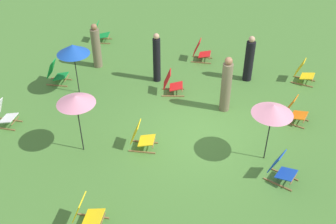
{
  "coord_description": "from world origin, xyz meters",
  "views": [
    {
      "loc": [
        -9.2,
        -1.99,
        7.62
      ],
      "look_at": [
        0.0,
        1.2,
        0.5
      ],
      "focal_mm": 43.61,
      "sensor_mm": 36.0,
      "label": 1
    }
  ],
  "objects": [
    {
      "name": "person_3",
      "position": [
        2.33,
        2.42,
        0.87
      ],
      "size": [
        0.35,
        0.35,
        1.8
      ],
      "rotation": [
        0.0,
        0.0,
        0.43
      ],
      "color": "black",
      "rests_on": "ground"
    },
    {
      "name": "person_1",
      "position": [
        1.38,
        -0.21,
        0.89
      ],
      "size": [
        0.44,
        0.44,
        1.87
      ],
      "rotation": [
        0.0,
        0.0,
        4.2
      ],
      "color": "#72664C",
      "rests_on": "ground"
    },
    {
      "name": "deckchair_7",
      "position": [
        -4.08,
        1.73,
        0.37
      ],
      "size": [
        0.59,
        0.83,
        0.83
      ],
      "rotation": [
        0.0,
        0.0,
        0.16
      ],
      "color": "olive",
      "rests_on": "ground"
    },
    {
      "name": "deckchair_11",
      "position": [
        4.44,
        5.7,
        0.37
      ],
      "size": [
        0.66,
        0.86,
        0.83
      ],
      "rotation": [
        0.0,
        0.0,
        0.27
      ],
      "color": "olive",
      "rests_on": "ground"
    },
    {
      "name": "ground_plane",
      "position": [
        0.0,
        0.0,
        0.0
      ],
      "size": [
        40.0,
        40.0,
        0.0
      ],
      "primitive_type": "plane",
      "color": "#477A33"
    },
    {
      "name": "deckchair_1",
      "position": [
        1.72,
        1.67,
        0.37
      ],
      "size": [
        0.68,
        0.87,
        0.83
      ],
      "rotation": [
        0.0,
        0.0,
        0.31
      ],
      "color": "olive",
      "rests_on": "ground"
    },
    {
      "name": "person_2",
      "position": [
        3.43,
        -0.57,
        0.79
      ],
      "size": [
        0.44,
        0.44,
        1.67
      ],
      "rotation": [
        0.0,
        0.0,
        4.07
      ],
      "color": "black",
      "rests_on": "ground"
    },
    {
      "name": "umbrella_0",
      "position": [
        -1.82,
        3.08,
        1.69
      ],
      "size": [
        1.02,
        1.02,
        1.81
      ],
      "color": "black",
      "rests_on": "ground"
    },
    {
      "name": "umbrella_1",
      "position": [
        0.74,
        4.64,
        1.62
      ],
      "size": [
        1.06,
        1.06,
        1.78
      ],
      "color": "black",
      "rests_on": "ground"
    },
    {
      "name": "deckchair_9",
      "position": [
        -1.19,
        -2.25,
        0.37
      ],
      "size": [
        0.67,
        0.86,
        0.83
      ],
      "rotation": [
        0.0,
        0.0,
        -0.29
      ],
      "color": "olive",
      "rests_on": "ground"
    },
    {
      "name": "deckchair_8",
      "position": [
        3.9,
        -2.43,
        0.37
      ],
      "size": [
        0.57,
        0.81,
        0.83
      ],
      "rotation": [
        0.0,
        0.0,
        -0.12
      ],
      "color": "olive",
      "rests_on": "ground"
    },
    {
      "name": "deckchair_6",
      "position": [
        4.23,
        1.36,
        0.37
      ],
      "size": [
        0.58,
        0.82,
        0.83
      ],
      "rotation": [
        0.0,
        0.0,
        0.15
      ],
      "color": "olive",
      "rests_on": "ground"
    },
    {
      "name": "deckchair_4",
      "position": [
        -1.57,
        5.88,
        0.37
      ],
      "size": [
        0.56,
        0.81,
        0.83
      ],
      "rotation": [
        0.0,
        0.0,
        0.12
      ],
      "color": "olive",
      "rests_on": "ground"
    },
    {
      "name": "deckchair_0",
      "position": [
        1.47,
        -2.35,
        0.37
      ],
      "size": [
        0.63,
        0.84,
        0.83
      ],
      "rotation": [
        0.0,
        0.0,
        -0.21
      ],
      "color": "olive",
      "rests_on": "ground"
    },
    {
      "name": "umbrella_2",
      "position": [
        -0.51,
        -1.76,
        1.64
      ],
      "size": [
        1.06,
        1.06,
        1.79
      ],
      "color": "black",
      "rests_on": "ground"
    },
    {
      "name": "deckchair_2",
      "position": [
        1.04,
        5.66,
        0.37
      ],
      "size": [
        0.6,
        0.83,
        0.83
      ],
      "rotation": [
        0.0,
        0.0,
        0.18
      ],
      "color": "olive",
      "rests_on": "ground"
    },
    {
      "name": "person_0",
      "position": [
        2.55,
        4.85,
        0.79
      ],
      "size": [
        0.36,
        0.36,
        1.69
      ],
      "rotation": [
        0.0,
        0.0,
        1.46
      ],
      "color": "#72664C",
      "rests_on": "ground"
    },
    {
      "name": "deckchair_3",
      "position": [
        -1.19,
        1.58,
        0.37
      ],
      "size": [
        0.61,
        0.84,
        0.83
      ],
      "rotation": [
        0.0,
        0.0,
        0.19
      ],
      "color": "olive",
      "rests_on": "ground"
    }
  ]
}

